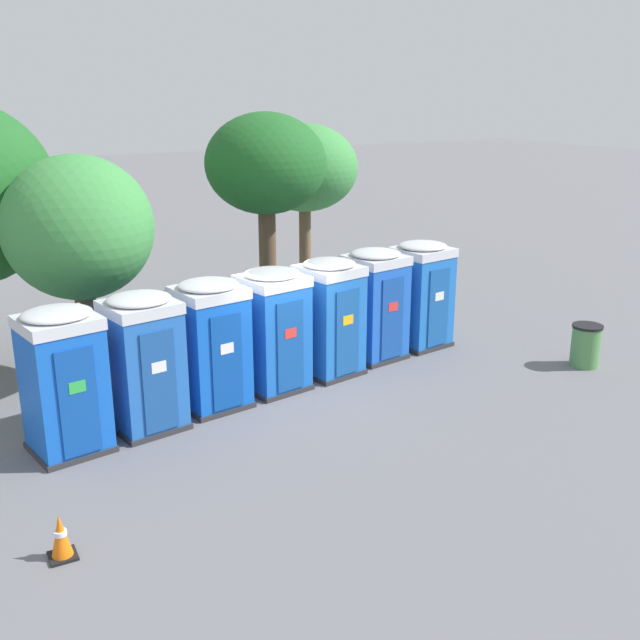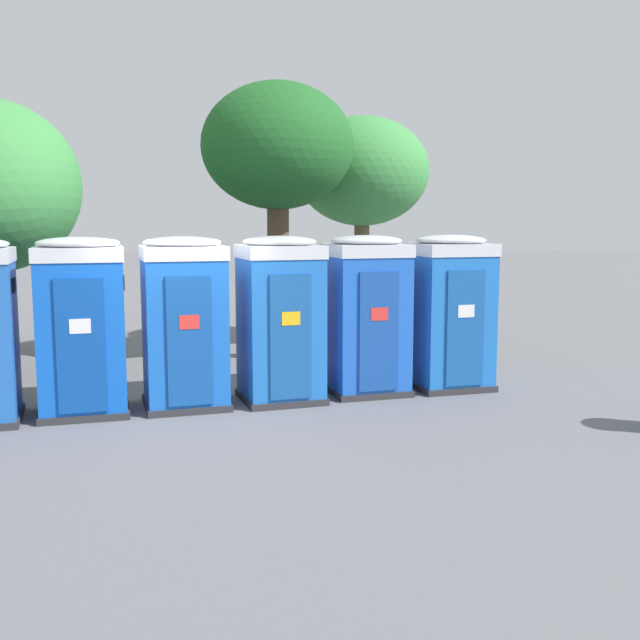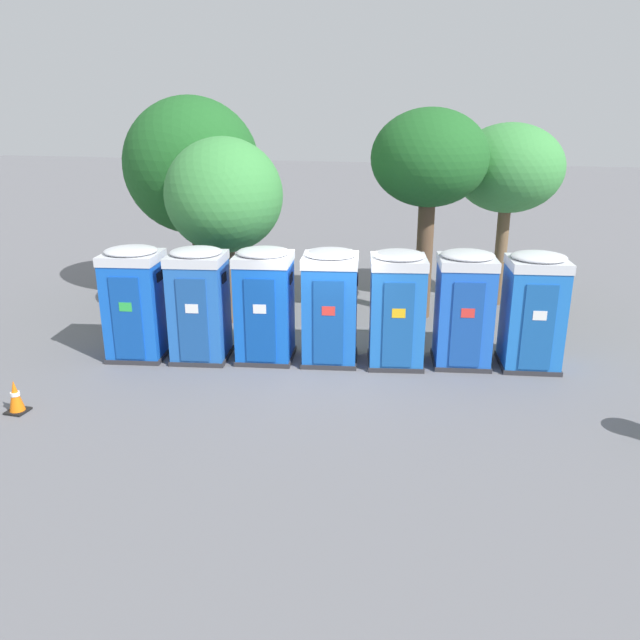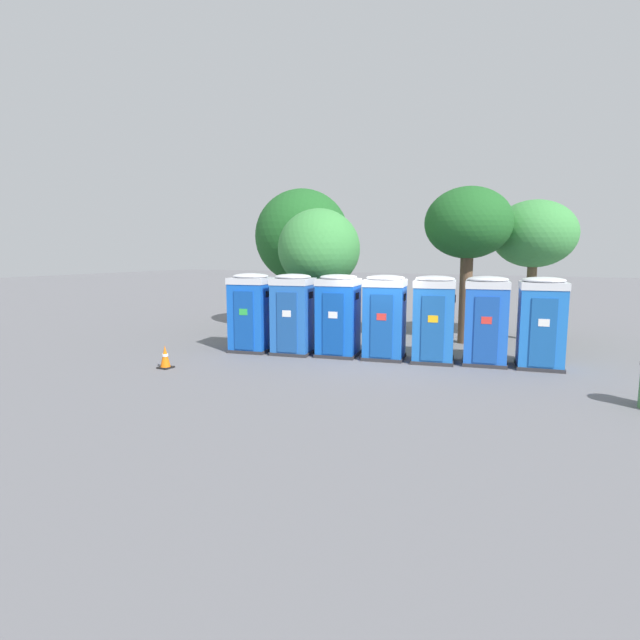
{
  "view_description": "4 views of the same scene",
  "coord_description": "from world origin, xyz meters",
  "px_view_note": "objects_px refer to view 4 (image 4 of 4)",
  "views": [
    {
      "loc": [
        -6.14,
        -13.06,
        5.95
      ],
      "look_at": [
        1.2,
        0.32,
        1.24
      ],
      "focal_mm": 42.0,
      "sensor_mm": 36.0,
      "label": 1
    },
    {
      "loc": [
        0.67,
        -11.04,
        2.74
      ],
      "look_at": [
        2.06,
        0.49,
        1.22
      ],
      "focal_mm": 42.0,
      "sensor_mm": 36.0,
      "label": 2
    },
    {
      "loc": [
        3.11,
        -12.59,
        5.28
      ],
      "look_at": [
        -0.23,
        0.03,
        0.95
      ],
      "focal_mm": 35.0,
      "sensor_mm": 36.0,
      "label": 3
    },
    {
      "loc": [
        5.0,
        -14.07,
        3.2
      ],
      "look_at": [
        -2.0,
        -0.31,
        1.11
      ],
      "focal_mm": 28.0,
      "sensor_mm": 36.0,
      "label": 4
    }
  ],
  "objects_px": {
    "portapotty_5": "(486,320)",
    "street_tree_0": "(534,235)",
    "portapotty_4": "(434,319)",
    "street_tree_1": "(319,250)",
    "portapotty_3": "(385,317)",
    "portapotty_0": "(251,312)",
    "portapotty_6": "(541,322)",
    "traffic_cone": "(165,357)",
    "street_tree_3": "(468,225)",
    "street_tree_2": "(302,237)",
    "portapotty_1": "(293,314)",
    "portapotty_2": "(338,315)"
  },
  "relations": [
    {
      "from": "portapotty_5",
      "to": "street_tree_0",
      "type": "xyz_separation_m",
      "value": [
        0.8,
        4.95,
        2.55
      ]
    },
    {
      "from": "portapotty_4",
      "to": "street_tree_1",
      "type": "height_order",
      "value": "street_tree_1"
    },
    {
      "from": "street_tree_1",
      "to": "portapotty_3",
      "type": "bearing_deg",
      "value": -31.77
    },
    {
      "from": "portapotty_0",
      "to": "portapotty_6",
      "type": "distance_m",
      "value": 8.71
    },
    {
      "from": "portapotty_4",
      "to": "street_tree_0",
      "type": "bearing_deg",
      "value": 67.56
    },
    {
      "from": "portapotty_4",
      "to": "street_tree_0",
      "type": "relative_size",
      "value": 0.5
    },
    {
      "from": "portapotty_6",
      "to": "street_tree_0",
      "type": "xyz_separation_m",
      "value": [
        -0.64,
        4.75,
        2.55
      ]
    },
    {
      "from": "traffic_cone",
      "to": "street_tree_3",
      "type": "bearing_deg",
      "value": 49.44
    },
    {
      "from": "street_tree_2",
      "to": "street_tree_3",
      "type": "height_order",
      "value": "street_tree_2"
    },
    {
      "from": "portapotty_6",
      "to": "portapotty_4",
      "type": "bearing_deg",
      "value": -168.32
    },
    {
      "from": "portapotty_0",
      "to": "portapotty_6",
      "type": "relative_size",
      "value": 1.0
    },
    {
      "from": "portapotty_1",
      "to": "portapotty_4",
      "type": "relative_size",
      "value": 1.0
    },
    {
      "from": "portapotty_2",
      "to": "street_tree_3",
      "type": "distance_m",
      "value": 5.81
    },
    {
      "from": "street_tree_1",
      "to": "traffic_cone",
      "type": "distance_m",
      "value": 6.93
    },
    {
      "from": "portapotty_1",
      "to": "portapotty_3",
      "type": "bearing_deg",
      "value": 11.72
    },
    {
      "from": "portapotty_3",
      "to": "street_tree_2",
      "type": "height_order",
      "value": "street_tree_2"
    },
    {
      "from": "portapotty_5",
      "to": "portapotty_1",
      "type": "bearing_deg",
      "value": -168.2
    },
    {
      "from": "portapotty_1",
      "to": "street_tree_1",
      "type": "distance_m",
      "value": 3.33
    },
    {
      "from": "traffic_cone",
      "to": "portapotty_2",
      "type": "bearing_deg",
      "value": 46.4
    },
    {
      "from": "portapotty_4",
      "to": "portapotty_5",
      "type": "bearing_deg",
      "value": 15.26
    },
    {
      "from": "portapotty_4",
      "to": "street_tree_2",
      "type": "relative_size",
      "value": 0.44
    },
    {
      "from": "portapotty_1",
      "to": "street_tree_3",
      "type": "distance_m",
      "value": 6.88
    },
    {
      "from": "portapotty_3",
      "to": "street_tree_2",
      "type": "distance_m",
      "value": 7.11
    },
    {
      "from": "portapotty_6",
      "to": "portapotty_0",
      "type": "bearing_deg",
      "value": -169.13
    },
    {
      "from": "portapotty_5",
      "to": "street_tree_0",
      "type": "bearing_deg",
      "value": 80.84
    },
    {
      "from": "portapotty_1",
      "to": "street_tree_0",
      "type": "distance_m",
      "value": 9.28
    },
    {
      "from": "portapotty_6",
      "to": "traffic_cone",
      "type": "relative_size",
      "value": 3.97
    },
    {
      "from": "portapotty_3",
      "to": "portapotty_5",
      "type": "bearing_deg",
      "value": 11.88
    },
    {
      "from": "portapotty_1",
      "to": "street_tree_2",
      "type": "height_order",
      "value": "street_tree_2"
    },
    {
      "from": "portapotty_1",
      "to": "portapotty_0",
      "type": "bearing_deg",
      "value": -170.1
    },
    {
      "from": "street_tree_2",
      "to": "street_tree_3",
      "type": "distance_m",
      "value": 6.81
    },
    {
      "from": "portapotty_4",
      "to": "traffic_cone",
      "type": "bearing_deg",
      "value": -146.85
    },
    {
      "from": "portapotty_3",
      "to": "portapotty_6",
      "type": "xyz_separation_m",
      "value": [
        4.28,
        0.8,
        -0.0
      ]
    },
    {
      "from": "portapotty_4",
      "to": "portapotty_2",
      "type": "bearing_deg",
      "value": -170.94
    },
    {
      "from": "portapotty_2",
      "to": "portapotty_5",
      "type": "relative_size",
      "value": 1.0
    },
    {
      "from": "traffic_cone",
      "to": "street_tree_1",
      "type": "bearing_deg",
      "value": 73.9
    },
    {
      "from": "portapotty_0",
      "to": "street_tree_0",
      "type": "relative_size",
      "value": 0.5
    },
    {
      "from": "portapotty_0",
      "to": "street_tree_0",
      "type": "distance_m",
      "value": 10.49
    },
    {
      "from": "portapotty_5",
      "to": "portapotty_6",
      "type": "height_order",
      "value": "same"
    },
    {
      "from": "portapotty_0",
      "to": "portapotty_1",
      "type": "height_order",
      "value": "same"
    },
    {
      "from": "portapotty_2",
      "to": "portapotty_4",
      "type": "bearing_deg",
      "value": 9.06
    },
    {
      "from": "portapotty_2",
      "to": "traffic_cone",
      "type": "height_order",
      "value": "portapotty_2"
    },
    {
      "from": "portapotty_1",
      "to": "street_tree_0",
      "type": "xyz_separation_m",
      "value": [
        6.48,
        6.14,
        2.55
      ]
    },
    {
      "from": "street_tree_3",
      "to": "portapotty_1",
      "type": "bearing_deg",
      "value": -135.8
    },
    {
      "from": "portapotty_0",
      "to": "portapotty_5",
      "type": "distance_m",
      "value": 7.26
    },
    {
      "from": "portapotty_4",
      "to": "portapotty_6",
      "type": "xyz_separation_m",
      "value": [
        2.84,
        0.59,
        -0.0
      ]
    },
    {
      "from": "portapotty_1",
      "to": "street_tree_1",
      "type": "xyz_separation_m",
      "value": [
        -0.42,
        2.61,
        2.02
      ]
    },
    {
      "from": "portapotty_3",
      "to": "portapotty_1",
      "type": "bearing_deg",
      "value": -168.28
    },
    {
      "from": "portapotty_2",
      "to": "street_tree_0",
      "type": "bearing_deg",
      "value": 48.78
    },
    {
      "from": "portapotty_1",
      "to": "street_tree_0",
      "type": "bearing_deg",
      "value": 43.43
    }
  ]
}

